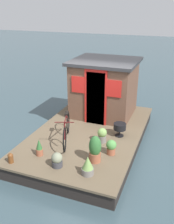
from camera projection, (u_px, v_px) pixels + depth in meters
ground_plane at (89, 143)px, 8.05m from camera, size 60.00×60.00×0.00m
houseboat_deck at (89, 137)px, 7.96m from camera, size 5.11×3.07×0.43m
houseboat_cabin at (104, 87)px, 8.75m from camera, size 1.99×2.14×1.90m
bicycle at (66, 129)px, 7.15m from camera, size 1.62×0.70×0.80m
potted_plant_succulent at (95, 149)px, 6.23m from camera, size 0.30×0.30×0.69m
potted_plant_basil at (88, 166)px, 5.79m from camera, size 0.28×0.28×0.46m
potted_plant_thyme at (39, 148)px, 6.53m from camera, size 0.18×0.18×0.45m
potted_plant_ivy at (102, 135)px, 7.16m from camera, size 0.26×0.26×0.42m
potted_plant_geranium at (57, 160)px, 6.09m from camera, size 0.26×0.26×0.37m
potted_plant_mint at (111, 147)px, 6.58m from camera, size 0.26×0.26×0.40m
charcoal_grill at (120, 127)px, 7.46m from camera, size 0.36×0.36×0.40m
mooring_bollard at (11, 158)px, 6.25m from camera, size 0.13×0.13×0.26m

